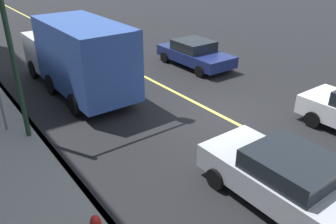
{
  "coord_description": "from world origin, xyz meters",
  "views": [
    {
      "loc": [
        -8.21,
        8.69,
        5.98
      ],
      "look_at": [
        -0.46,
        2.94,
        1.22
      ],
      "focal_mm": 36.14,
      "sensor_mm": 36.0,
      "label": 1
    }
  ],
  "objects_px": {
    "truck_blue": "(78,56)",
    "traffic_light_mast": "(60,15)",
    "car_silver": "(289,180)",
    "car_navy": "(195,53)"
  },
  "relations": [
    {
      "from": "car_navy",
      "to": "truck_blue",
      "type": "height_order",
      "value": "truck_blue"
    },
    {
      "from": "car_navy",
      "to": "traffic_light_mast",
      "type": "xyz_separation_m",
      "value": [
        -2.64,
        8.07,
        3.29
      ]
    },
    {
      "from": "car_silver",
      "to": "traffic_light_mast",
      "type": "distance_m",
      "value": 8.37
    },
    {
      "from": "car_silver",
      "to": "car_navy",
      "type": "relative_size",
      "value": 1.03
    },
    {
      "from": "truck_blue",
      "to": "traffic_light_mast",
      "type": "xyz_separation_m",
      "value": [
        -2.86,
        1.54,
        2.3
      ]
    },
    {
      "from": "car_silver",
      "to": "truck_blue",
      "type": "relative_size",
      "value": 0.62
    },
    {
      "from": "car_silver",
      "to": "truck_blue",
      "type": "xyz_separation_m",
      "value": [
        10.11,
        1.09,
        0.94
      ]
    },
    {
      "from": "truck_blue",
      "to": "traffic_light_mast",
      "type": "relative_size",
      "value": 1.3
    },
    {
      "from": "car_silver",
      "to": "traffic_light_mast",
      "type": "bearing_deg",
      "value": 19.88
    },
    {
      "from": "car_silver",
      "to": "car_navy",
      "type": "bearing_deg",
      "value": -28.8
    }
  ]
}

